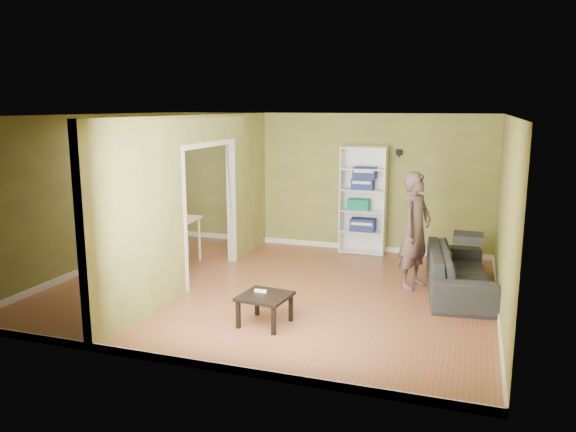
% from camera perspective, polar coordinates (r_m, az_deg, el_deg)
% --- Properties ---
extents(room_shell, '(6.50, 6.50, 6.50)m').
position_cam_1_polar(room_shell, '(8.30, -1.75, 1.19)').
color(room_shell, brown).
rests_on(room_shell, ground).
extents(partition, '(0.22, 5.50, 2.60)m').
position_cam_1_polar(partition, '(8.78, -9.11, 1.60)').
color(partition, '#959445').
rests_on(partition, ground).
extents(wall_speaker, '(0.10, 0.10, 0.10)m').
position_cam_1_polar(wall_speaker, '(10.48, 11.21, 6.36)').
color(wall_speaker, black).
rests_on(wall_speaker, room_shell).
extents(sofa, '(2.33, 1.20, 0.85)m').
position_cam_1_polar(sofa, '(8.72, 17.01, -4.71)').
color(sofa, '#343435').
rests_on(sofa, ground).
extents(person, '(0.93, 0.84, 2.09)m').
position_cam_1_polar(person, '(8.64, 12.84, -0.42)').
color(person, slate).
rests_on(person, ground).
extents(bookshelf, '(0.84, 0.37, 2.00)m').
position_cam_1_polar(bookshelf, '(10.60, 7.71, 1.63)').
color(bookshelf, white).
rests_on(bookshelf, ground).
extents(paper_box_navy_a, '(0.46, 0.30, 0.23)m').
position_cam_1_polar(paper_box_navy_a, '(10.63, 7.63, -0.87)').
color(paper_box_navy_a, '#1A1850').
rests_on(paper_box_navy_a, bookshelf).
extents(paper_box_teal, '(0.40, 0.26, 0.21)m').
position_cam_1_polar(paper_box_teal, '(10.58, 7.19, 1.17)').
color(paper_box_teal, '#188179').
rests_on(paper_box_teal, bookshelf).
extents(paper_box_navy_b, '(0.40, 0.26, 0.20)m').
position_cam_1_polar(paper_box_navy_b, '(10.51, 7.61, 3.25)').
color(paper_box_navy_b, navy).
rests_on(paper_box_navy_b, bookshelf).
extents(paper_box_navy_c, '(0.42, 0.27, 0.21)m').
position_cam_1_polar(paper_box_navy_c, '(10.47, 7.80, 4.42)').
color(paper_box_navy_c, navy).
rests_on(paper_box_navy_c, bookshelf).
extents(coffee_table, '(0.59, 0.59, 0.39)m').
position_cam_1_polar(coffee_table, '(7.15, -2.37, -8.45)').
color(coffee_table, black).
rests_on(coffee_table, ground).
extents(game_controller, '(0.16, 0.04, 0.03)m').
position_cam_1_polar(game_controller, '(7.23, -2.79, -7.61)').
color(game_controller, white).
rests_on(game_controller, coffee_table).
extents(dining_table, '(1.30, 0.86, 0.81)m').
position_cam_1_polar(dining_table, '(10.04, -13.04, -0.66)').
color(dining_table, '#EDCC8D').
rests_on(dining_table, ground).
extents(chair_left, '(0.59, 0.59, 1.03)m').
position_cam_1_polar(chair_left, '(10.44, -16.33, -1.60)').
color(chair_left, tan).
rests_on(chair_left, ground).
extents(chair_near, '(0.50, 0.50, 0.88)m').
position_cam_1_polar(chair_near, '(9.62, -14.66, -3.04)').
color(chair_near, tan).
rests_on(chair_near, ground).
extents(chair_far, '(0.54, 0.54, 0.97)m').
position_cam_1_polar(chair_far, '(10.57, -11.36, -1.39)').
color(chair_far, tan).
rests_on(chair_far, ground).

